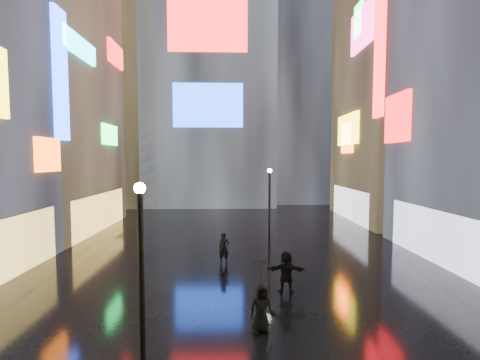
{
  "coord_description": "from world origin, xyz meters",
  "views": [
    {
      "loc": [
        -0.33,
        -0.37,
        5.8
      ],
      "look_at": [
        0.0,
        12.0,
        5.0
      ],
      "focal_mm": 24.0,
      "sensor_mm": 36.0,
      "label": 1
    }
  ],
  "objects": [
    {
      "name": "ground",
      "position": [
        0.0,
        20.0,
        0.0
      ],
      "size": [
        140.0,
        140.0,
        0.0
      ],
      "primitive_type": "plane",
      "color": "black",
      "rests_on": "ground"
    },
    {
      "name": "building_left_far",
      "position": [
        -15.98,
        26.0,
        10.98
      ],
      "size": [
        10.28,
        12.0,
        22.0
      ],
      "color": "black",
      "rests_on": "ground"
    },
    {
      "name": "building_right_far",
      "position": [
        15.98,
        30.0,
        13.98
      ],
      "size": [
        10.28,
        12.0,
        28.0
      ],
      "color": "black",
      "rests_on": "ground"
    },
    {
      "name": "tower_main",
      "position": [
        -3.0,
        43.97,
        21.01
      ],
      "size": [
        16.0,
        14.2,
        42.0
      ],
      "color": "black",
      "rests_on": "ground"
    },
    {
      "name": "tower_flank_right",
      "position": [
        9.0,
        46.0,
        17.0
      ],
      "size": [
        12.0,
        12.0,
        34.0
      ],
      "primitive_type": "cube",
      "color": "black",
      "rests_on": "ground"
    },
    {
      "name": "tower_flank_left",
      "position": [
        -14.0,
        42.0,
        13.0
      ],
      "size": [
        10.0,
        10.0,
        26.0
      ],
      "primitive_type": "cube",
      "color": "black",
      "rests_on": "ground"
    },
    {
      "name": "lamp_near",
      "position": [
        -2.71,
        7.98,
        2.94
      ],
      "size": [
        0.3,
        0.3,
        5.2
      ],
      "color": "black",
      "rests_on": "ground"
    },
    {
      "name": "lamp_far",
      "position": [
        2.23,
        20.98,
        2.94
      ],
      "size": [
        0.3,
        0.3,
        5.2
      ],
      "color": "black",
      "rests_on": "ground"
    },
    {
      "name": "pedestrian_4",
      "position": [
        0.66,
        10.08,
        0.81
      ],
      "size": [
        0.89,
        0.7,
        1.61
      ],
      "primitive_type": "imported",
      "rotation": [
        0.0,
        0.0,
        0.26
      ],
      "color": "black",
      "rests_on": "ground"
    },
    {
      "name": "pedestrian_5",
      "position": [
        2.04,
        13.19,
        0.92
      ],
      "size": [
        1.75,
        0.71,
        1.83
      ],
      "primitive_type": "imported",
      "rotation": [
        0.0,
        0.0,
        3.04
      ],
      "color": "black",
      "rests_on": "ground"
    },
    {
      "name": "pedestrian_6",
      "position": [
        -0.75,
        17.19,
        0.86
      ],
      "size": [
        0.72,
        0.57,
        1.72
      ],
      "primitive_type": "imported",
      "rotation": [
        0.0,
        0.0,
        0.29
      ],
      "color": "black",
      "rests_on": "ground"
    },
    {
      "name": "umbrella_2",
      "position": [
        0.66,
        10.08,
        2.06
      ],
      "size": [
        1.05,
        1.03,
        0.89
      ],
      "primitive_type": "imported",
      "rotation": [
        0.0,
        0.0,
        1.62
      ],
      "color": "black",
      "rests_on": "pedestrian_4"
    }
  ]
}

